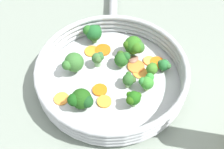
# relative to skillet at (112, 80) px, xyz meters

# --- Properties ---
(ground_plane) EXTENTS (4.00, 4.00, 0.00)m
(ground_plane) POSITION_rel_skillet_xyz_m (0.00, 0.00, -0.01)
(ground_plane) COLOR gray
(skillet) EXTENTS (0.35, 0.35, 0.01)m
(skillet) POSITION_rel_skillet_xyz_m (0.00, 0.00, 0.00)
(skillet) COLOR #B2B5B7
(skillet) RESTS_ON ground_plane
(skillet_rim_wall) EXTENTS (0.36, 0.36, 0.06)m
(skillet_rim_wall) POSITION_rel_skillet_xyz_m (0.00, 0.00, 0.03)
(skillet_rim_wall) COLOR #B1B4B8
(skillet_rim_wall) RESTS_ON skillet
(skillet_handle) EXTENTS (0.17, 0.06, 0.03)m
(skillet_handle) POSITION_rel_skillet_xyz_m (0.25, 0.06, 0.02)
(skillet_handle) COLOR #999B9E
(skillet_handle) RESTS_ON skillet
(skillet_rivet_left) EXTENTS (0.01, 0.01, 0.01)m
(skillet_rivet_left) POSITION_rel_skillet_xyz_m (0.17, 0.00, 0.01)
(skillet_rivet_left) COLOR #B2B5B9
(skillet_rivet_left) RESTS_ON skillet
(skillet_rivet_right) EXTENTS (0.01, 0.01, 0.01)m
(skillet_rivet_right) POSITION_rel_skillet_xyz_m (0.15, 0.07, 0.01)
(skillet_rivet_right) COLOR #B4B7B6
(skillet_rivet_right) RESTS_ON skillet
(carrot_slice_0) EXTENTS (0.04, 0.04, 0.00)m
(carrot_slice_0) POSITION_rel_skillet_xyz_m (-0.09, 0.10, 0.01)
(carrot_slice_0) COLOR orange
(carrot_slice_0) RESTS_ON skillet
(carrot_slice_1) EXTENTS (0.05, 0.05, 0.00)m
(carrot_slice_1) POSITION_rel_skillet_xyz_m (0.03, -0.06, 0.01)
(carrot_slice_1) COLOR orange
(carrot_slice_1) RESTS_ON skillet
(carrot_slice_2) EXTENTS (0.06, 0.06, 0.01)m
(carrot_slice_2) POSITION_rel_skillet_xyz_m (0.09, 0.05, 0.01)
(carrot_slice_2) COLOR orange
(carrot_slice_2) RESTS_ON skillet
(carrot_slice_3) EXTENTS (0.06, 0.06, 0.00)m
(carrot_slice_3) POSITION_rel_skillet_xyz_m (0.07, 0.08, 0.01)
(carrot_slice_3) COLOR orange
(carrot_slice_3) RESTS_ON skillet
(carrot_slice_4) EXTENTS (0.04, 0.04, 0.00)m
(carrot_slice_4) POSITION_rel_skillet_xyz_m (0.08, -0.08, 0.01)
(carrot_slice_4) COLOR #F99742
(carrot_slice_4) RESTS_ON skillet
(carrot_slice_5) EXTENTS (0.04, 0.04, 0.01)m
(carrot_slice_5) POSITION_rel_skillet_xyz_m (-0.04, 0.02, 0.01)
(carrot_slice_5) COLOR orange
(carrot_slice_5) RESTS_ON skillet
(carrot_slice_6) EXTENTS (0.06, 0.06, 0.00)m
(carrot_slice_6) POSITION_rel_skillet_xyz_m (0.05, -0.05, 0.01)
(carrot_slice_6) COLOR orange
(carrot_slice_6) RESTS_ON skillet
(carrot_slice_7) EXTENTS (0.04, 0.04, 0.01)m
(carrot_slice_7) POSITION_rel_skillet_xyz_m (0.08, -0.10, 0.01)
(carrot_slice_7) COLOR orange
(carrot_slice_7) RESTS_ON skillet
(carrot_slice_8) EXTENTS (0.05, 0.05, 0.01)m
(carrot_slice_8) POSITION_rel_skillet_xyz_m (-0.07, 0.00, 0.01)
(carrot_slice_8) COLOR orange
(carrot_slice_8) RESTS_ON skillet
(broccoli_floret_0) EXTENTS (0.03, 0.03, 0.04)m
(broccoli_floret_0) POSITION_rel_skillet_xyz_m (-0.01, -0.04, 0.03)
(broccoli_floret_0) COLOR #84B76E
(broccoli_floret_0) RESTS_ON skillet
(broccoli_floret_1) EXTENTS (0.04, 0.04, 0.04)m
(broccoli_floret_1) POSITION_rel_skillet_xyz_m (0.05, -0.01, 0.03)
(broccoli_floret_1) COLOR #8AB45D
(broccoli_floret_1) RESTS_ON skillet
(broccoli_floret_2) EXTENTS (0.03, 0.03, 0.04)m
(broccoli_floret_2) POSITION_rel_skillet_xyz_m (0.03, 0.04, 0.03)
(broccoli_floret_2) COLOR #7AA86C
(broccoli_floret_2) RESTS_ON skillet
(broccoli_floret_3) EXTENTS (0.05, 0.06, 0.06)m
(broccoli_floret_3) POSITION_rel_skillet_xyz_m (0.09, -0.04, 0.04)
(broccoli_floret_3) COLOR #63954D
(broccoli_floret_3) RESTS_ON skillet
(broccoli_floret_4) EXTENTS (0.03, 0.03, 0.04)m
(broccoli_floret_4) POSITION_rel_skillet_xyz_m (0.04, -0.09, 0.03)
(broccoli_floret_4) COLOR #7F9C54
(broccoli_floret_4) RESTS_ON skillet
(broccoli_floret_5) EXTENTS (0.04, 0.03, 0.05)m
(broccoli_floret_5) POSITION_rel_skillet_xyz_m (-0.06, -0.07, 0.04)
(broccoli_floret_5) COLOR #6F9959
(broccoli_floret_5) RESTS_ON skillet
(broccoli_floret_6) EXTENTS (0.05, 0.05, 0.06)m
(broccoli_floret_6) POSITION_rel_skillet_xyz_m (-0.01, 0.10, 0.04)
(broccoli_floret_6) COLOR #82AB6D
(broccoli_floret_6) RESTS_ON skillet
(broccoli_floret_7) EXTENTS (0.03, 0.03, 0.03)m
(broccoli_floret_7) POSITION_rel_skillet_xyz_m (0.06, -0.12, 0.03)
(broccoli_floret_7) COLOR #618F4A
(broccoli_floret_7) RESTS_ON skillet
(broccoli_floret_8) EXTENTS (0.04, 0.04, 0.04)m
(broccoli_floret_8) POSITION_rel_skillet_xyz_m (-0.01, -0.09, 0.03)
(broccoli_floret_8) COLOR #8DA96E
(broccoli_floret_8) RESTS_ON skillet
(broccoli_floret_9) EXTENTS (0.05, 0.06, 0.05)m
(broccoli_floret_9) POSITION_rel_skillet_xyz_m (-0.09, 0.05, 0.03)
(broccoli_floret_9) COLOR #6BA156
(broccoli_floret_9) RESTS_ON skillet
(broccoli_floret_10) EXTENTS (0.05, 0.05, 0.05)m
(broccoli_floret_10) POSITION_rel_skillet_xyz_m (0.12, 0.08, 0.04)
(broccoli_floret_10) COLOR #5B8F4C
(broccoli_floret_10) RESTS_ON skillet
(mushroom_piece_0) EXTENTS (0.04, 0.04, 0.01)m
(mushroom_piece_0) POSITION_rel_skillet_xyz_m (0.07, -0.04, 0.01)
(mushroom_piece_0) COLOR #8E5E4C
(mushroom_piece_0) RESTS_ON skillet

